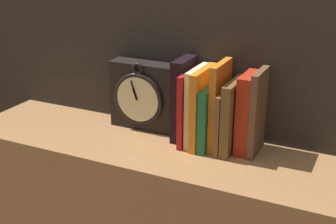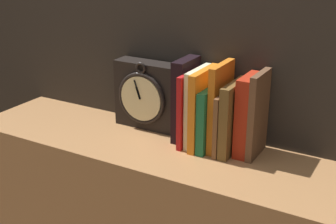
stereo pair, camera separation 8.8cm
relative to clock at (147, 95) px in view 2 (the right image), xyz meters
name	(u,v)px [view 2 (the right image)]	position (x,y,z in m)	size (l,w,h in m)	color
clock	(147,95)	(0.00, 0.00, 0.00)	(0.21, 0.08, 0.22)	black
book_slot0_black	(186,100)	(0.14, -0.02, 0.02)	(0.04, 0.11, 0.24)	black
book_slot1_red	(191,108)	(0.17, -0.04, 0.00)	(0.01, 0.15, 0.21)	#B51719
book_slot2_cream	(198,107)	(0.19, -0.03, 0.01)	(0.02, 0.14, 0.22)	beige
book_slot3_orange	(203,108)	(0.21, -0.04, 0.01)	(0.02, 0.15, 0.23)	orange
book_slot4_green	(211,118)	(0.24, -0.04, -0.02)	(0.02, 0.15, 0.18)	#1E6C40
book_slot5_orange	(221,107)	(0.26, -0.03, 0.02)	(0.02, 0.13, 0.25)	orange
book_slot6_brown	(226,121)	(0.28, -0.04, -0.02)	(0.01, 0.15, 0.17)	brown
book_slot7_brown	(233,118)	(0.30, -0.03, 0.00)	(0.03, 0.15, 0.20)	brown
book_slot8_red	(248,115)	(0.34, -0.02, 0.01)	(0.04, 0.12, 0.22)	#AF2814
book_slot9_brown	(258,115)	(0.37, -0.02, 0.01)	(0.02, 0.12, 0.24)	brown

